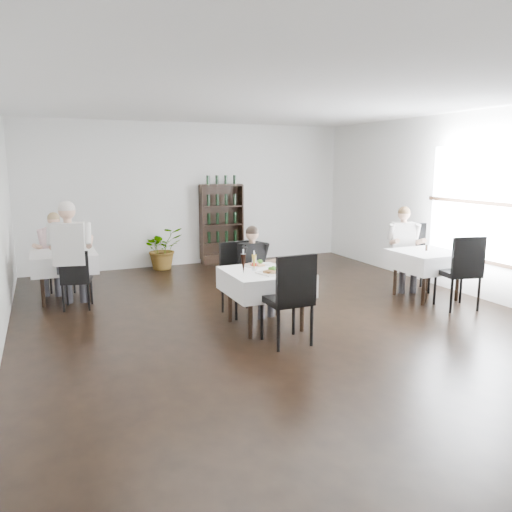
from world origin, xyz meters
The scene contains 24 objects.
room_shell centered at (0.00, 0.00, 1.50)m, with size 9.00×9.00×9.00m.
window_right centered at (3.48, 0.00, 1.50)m, with size 0.06×2.30×1.85m.
wine_shelf centered at (0.60, 4.31, 0.85)m, with size 0.90×0.28×1.75m.
main_table centered at (-0.30, 0.00, 0.62)m, with size 1.03×1.03×0.77m.
left_table centered at (-2.70, 2.50, 0.62)m, with size 0.98×0.98×0.77m.
right_table centered at (2.70, 0.30, 0.62)m, with size 0.98×0.98×0.77m.
potted_tree centered at (-0.73, 4.20, 0.44)m, with size 0.79×0.68×0.87m, color #21551D.
main_chair_far centered at (-0.39, 0.73, 0.59)m, with size 0.53×0.54×1.04m.
main_chair_near centered at (-0.31, -0.76, 0.65)m, with size 0.53×0.53×1.13m.
left_chair_far centered at (-2.65, 3.17, 0.54)m, with size 0.55×0.55×0.95m.
left_chair_near centered at (-2.57, 1.83, 0.52)m, with size 0.49×0.49×0.91m.
right_chair_far centered at (2.87, 0.87, 0.65)m, with size 0.69×0.69×1.14m.
right_chair_near centered at (2.70, -0.43, 0.64)m, with size 0.61×0.61×1.12m.
diner_main centered at (-0.20, 0.58, 0.75)m, with size 0.54×0.58×1.29m.
diner_left_far centered at (-2.82, 3.04, 0.79)m, with size 0.58×0.62×1.36m.
diner_left_near centered at (-2.62, 1.92, 0.95)m, with size 0.66×0.69×1.63m.
diner_right_far centered at (2.73, 0.92, 0.83)m, with size 0.62×0.66×1.44m.
plate_far centered at (-0.29, 0.28, 0.79)m, with size 0.37×0.37×0.09m.
plate_near centered at (-0.31, -0.19, 0.79)m, with size 0.36×0.36×0.09m.
pilsner_dark centered at (-0.63, -0.06, 0.90)m, with size 0.08×0.08×0.32m.
pilsner_lager centered at (-0.44, 0.05, 0.88)m, with size 0.06×0.06×0.27m.
coke_bottle centered at (-0.43, 0.07, 0.87)m, with size 0.06×0.06×0.25m.
napkin_cutlery centered at (0.04, -0.14, 0.78)m, with size 0.20×0.21×0.02m.
pepper_mill centered at (2.72, 0.35, 0.82)m, with size 0.04×0.04×0.09m, color black.
Camera 1 is at (-2.95, -5.88, 2.18)m, focal length 35.00 mm.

